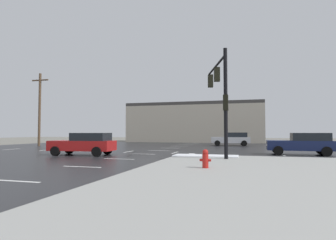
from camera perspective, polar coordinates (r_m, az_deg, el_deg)
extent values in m
plane|color=slate|center=(23.08, -3.43, -6.57)|extent=(120.00, 120.00, 0.00)
cube|color=#232326|center=(23.07, -3.43, -6.55)|extent=(44.00, 44.00, 0.02)
cube|color=white|center=(18.00, 7.62, -7.18)|extent=(4.00, 1.60, 0.06)
cube|color=silver|center=(10.92, -28.64, -10.80)|extent=(2.00, 0.15, 0.01)
cube|color=silver|center=(14.04, -17.04, -9.05)|extent=(2.00, 0.15, 0.01)
cube|color=silver|center=(17.53, -9.90, -7.78)|extent=(2.00, 0.15, 0.01)
cube|color=silver|center=(21.20, -5.21, -6.87)|extent=(2.00, 0.15, 0.01)
cube|color=silver|center=(24.97, -1.93, -6.21)|extent=(2.00, 0.15, 0.01)
cube|color=silver|center=(28.80, 0.48, -5.71)|extent=(2.00, 0.15, 0.01)
cube|color=silver|center=(32.67, 2.32, -5.32)|extent=(2.00, 0.15, 0.01)
cube|color=silver|center=(36.57, 3.77, -5.00)|extent=(2.00, 0.15, 0.01)
cube|color=silver|center=(40.49, 4.93, -4.75)|extent=(2.00, 0.15, 0.01)
cube|color=silver|center=(30.64, -29.14, -5.20)|extent=(0.15, 2.00, 0.01)
cube|color=silver|center=(27.97, -23.28, -5.61)|extent=(0.15, 2.00, 0.01)
cube|color=silver|center=(25.66, -16.27, -6.01)|extent=(0.15, 2.00, 0.01)
cube|color=silver|center=(23.80, -8.02, -6.37)|extent=(0.15, 2.00, 0.01)
cube|color=silver|center=(22.50, 1.42, -6.62)|extent=(0.15, 2.00, 0.01)
cube|color=silver|center=(21.87, 11.70, -6.69)|extent=(0.15, 2.00, 0.01)
cube|color=silver|center=(21.96, 22.24, -6.55)|extent=(0.15, 2.00, 0.01)
cube|color=silver|center=(18.28, 2.92, -7.59)|extent=(0.45, 7.00, 0.01)
cylinder|color=black|center=(16.46, 11.60, 3.38)|extent=(0.22, 0.22, 6.36)
cylinder|color=black|center=(19.52, 9.71, 10.73)|extent=(1.72, 5.20, 0.14)
cube|color=black|center=(19.13, 9.89, 9.09)|extent=(0.43, 0.37, 0.95)
sphere|color=red|center=(19.34, 9.79, 9.82)|extent=(0.20, 0.20, 0.20)
cube|color=black|center=(21.48, 8.60, 7.81)|extent=(0.43, 0.37, 0.95)
sphere|color=red|center=(21.68, 8.52, 8.48)|extent=(0.20, 0.20, 0.20)
cube|color=black|center=(16.46, 11.60, 3.45)|extent=(0.28, 0.36, 0.90)
cylinder|color=red|center=(12.17, 7.58, -8.20)|extent=(0.26, 0.26, 0.60)
sphere|color=red|center=(12.13, 7.57, -6.46)|extent=(0.25, 0.25, 0.25)
cylinder|color=red|center=(12.19, 6.74, -8.05)|extent=(0.12, 0.11, 0.11)
cylinder|color=red|center=(12.14, 8.43, -8.07)|extent=(0.12, 0.11, 0.11)
cube|color=#BCB29E|center=(47.07, 5.57, -0.88)|extent=(21.61, 8.00, 5.86)
cube|color=#3F3D3A|center=(47.26, 5.55, 2.98)|extent=(21.61, 8.00, 0.50)
cube|color=#B7BABF|center=(34.61, 12.51, -3.98)|extent=(4.66, 2.24, 0.70)
cube|color=black|center=(34.64, 13.61, -2.93)|extent=(2.63, 1.89, 0.55)
cylinder|color=black|center=(33.69, 9.97, -4.64)|extent=(0.68, 0.28, 0.66)
cylinder|color=black|center=(35.49, 9.97, -4.52)|extent=(0.68, 0.28, 0.66)
cylinder|color=black|center=(33.83, 15.18, -4.58)|extent=(0.68, 0.28, 0.66)
cylinder|color=black|center=(35.62, 14.91, -4.47)|extent=(0.68, 0.28, 0.66)
sphere|color=white|center=(34.01, 8.84, -4.03)|extent=(0.18, 0.18, 0.18)
sphere|color=white|center=(35.16, 8.87, -3.98)|extent=(0.18, 0.18, 0.18)
cube|color=#B21919|center=(20.98, -16.99, -4.97)|extent=(4.63, 2.15, 0.70)
cube|color=black|center=(20.65, -15.31, -3.30)|extent=(2.60, 1.85, 0.55)
cylinder|color=black|center=(21.00, -21.87, -5.85)|extent=(0.68, 0.27, 0.66)
cylinder|color=black|center=(22.53, -19.37, -5.65)|extent=(0.68, 0.27, 0.66)
cylinder|color=black|center=(19.51, -14.27, -6.23)|extent=(0.68, 0.27, 0.66)
cylinder|color=black|center=(21.15, -12.17, -5.95)|extent=(0.68, 0.27, 0.66)
sphere|color=white|center=(21.62, -22.88, -4.81)|extent=(0.18, 0.18, 0.18)
sphere|color=white|center=(22.58, -21.25, -4.72)|extent=(0.18, 0.18, 0.18)
cube|color=#141E47|center=(22.44, 25.15, -4.67)|extent=(4.54, 1.89, 0.70)
cube|color=black|center=(22.53, 26.82, -3.04)|extent=(2.51, 1.71, 0.55)
cylinder|color=black|center=(21.40, 21.44, -5.79)|extent=(0.66, 0.23, 0.66)
cylinder|color=black|center=(23.19, 21.08, -5.53)|extent=(0.66, 0.23, 0.66)
cylinder|color=black|center=(21.86, 29.50, -5.57)|extent=(0.66, 0.23, 0.66)
cylinder|color=black|center=(23.61, 28.54, -5.34)|extent=(0.66, 0.23, 0.66)
sphere|color=white|center=(21.66, 19.58, -4.85)|extent=(0.18, 0.18, 0.18)
sphere|color=white|center=(22.81, 19.44, -4.72)|extent=(0.18, 0.18, 0.18)
cylinder|color=brown|center=(36.30, -24.58, 1.92)|extent=(0.28, 0.28, 8.57)
cube|color=brown|center=(36.72, -24.48, 7.35)|extent=(2.20, 0.14, 0.14)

